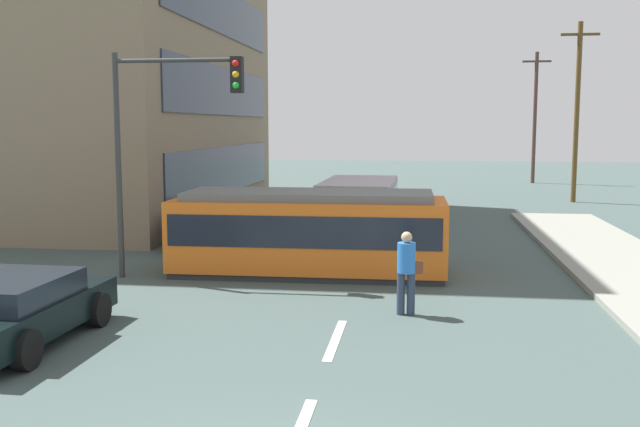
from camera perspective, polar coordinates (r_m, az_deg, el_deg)
The scene contains 12 objects.
ground_plane at distance 16.54m, azimuth 2.87°, elevation -6.01°, with size 120.00×120.00×0.00m, color #3E4E4B.
lane_stripe_2 at distance 12.69m, azimuth 1.25°, elevation -10.06°, with size 0.16×2.40×0.01m, color silver.
lane_stripe_3 at distance 23.96m, azimuth 4.47°, elevation -1.92°, with size 0.16×2.40×0.01m, color silver.
lane_stripe_4 at distance 29.90m, azimuth 5.17°, elevation -0.13°, with size 0.16×2.40×0.01m, color silver.
streetcar_tram at distance 18.04m, azimuth -0.88°, elevation -1.40°, with size 6.89×2.66×2.10m.
city_bus at distance 25.92m, azimuth 3.15°, elevation 1.02°, with size 2.64×5.33×1.76m.
pedestrian_crossing at distance 14.19m, azimuth 6.95°, elevation -4.36°, with size 0.51×0.36×1.67m.
parked_sedan_mid at distance 13.37m, azimuth -23.38°, elevation -7.02°, with size 2.16×4.08×1.19m.
parked_sedan_far at distance 22.74m, azimuth -8.53°, elevation -0.89°, with size 2.14×4.14×1.19m.
traffic_light_mast at distance 17.56m, azimuth -12.29°, elevation 7.21°, with size 3.21×0.33×5.47m.
utility_pole_far at distance 36.87m, azimuth 19.88°, elevation 7.85°, with size 1.80×0.24×8.65m.
utility_pole_distant at distance 48.38m, azimuth 16.83°, elevation 7.54°, with size 1.80×0.24×8.40m.
Camera 1 is at (1.40, -6.05, 3.75)m, focal length 39.96 mm.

